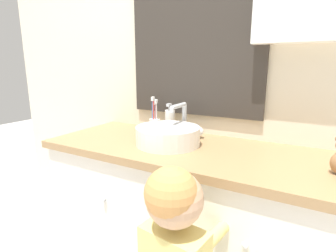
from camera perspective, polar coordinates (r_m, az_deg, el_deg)
The scene contains 5 objects.
wall_back at distance 1.43m, azimuth 11.54°, elevation 17.71°, with size 3.20×0.18×2.50m.
vanity_counter at distance 1.38m, azimuth 4.87°, elevation -20.41°, with size 1.41×0.54×0.79m.
sink_basin at distance 1.24m, azimuth 0.14°, elevation -1.93°, with size 0.30×0.35×0.18m.
toothbrush_holder at distance 1.49m, azimuth -2.92°, elevation 0.66°, with size 0.06×0.06×0.20m.
soap_dispenser at distance 1.47m, azimuth 0.41°, elevation 1.19°, with size 0.06×0.06×0.16m.
Camera 1 is at (0.47, -0.73, 1.16)m, focal length 28.00 mm.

